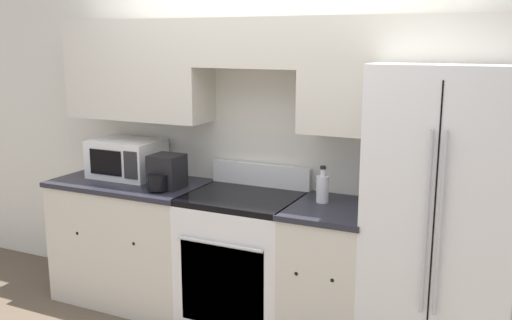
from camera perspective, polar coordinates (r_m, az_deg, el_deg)
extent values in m
cube|color=silver|center=(4.00, 2.15, 2.74)|extent=(8.00, 0.06, 2.60)
cube|color=beige|center=(4.30, -11.69, 8.81)|extent=(1.11, 0.33, 0.72)
cube|color=beige|center=(3.81, -0.34, 11.64)|extent=(0.75, 0.33, 0.32)
cube|color=beige|center=(3.50, 15.16, 7.98)|extent=(1.31, 0.33, 0.72)
cube|color=beige|center=(4.43, -12.21, -8.06)|extent=(1.11, 0.62, 0.89)
cube|color=#23232D|center=(4.30, -12.47, -2.28)|extent=(1.13, 0.64, 0.03)
sphere|color=black|center=(4.32, -17.40, -6.99)|extent=(0.03, 0.03, 0.03)
sphere|color=black|center=(4.02, -12.10, -8.17)|extent=(0.03, 0.03, 0.03)
cube|color=beige|center=(3.75, 7.40, -11.68)|extent=(0.50, 0.62, 0.89)
cube|color=#23232D|center=(3.59, 7.60, -4.93)|extent=(0.52, 0.64, 0.03)
sphere|color=black|center=(3.46, 4.07, -11.25)|extent=(0.03, 0.03, 0.03)
sphere|color=black|center=(3.40, 7.65, -11.82)|extent=(0.03, 0.03, 0.03)
cube|color=white|center=(3.96, -1.31, -10.26)|extent=(0.75, 0.62, 0.88)
cube|color=black|center=(3.73, -3.45, -12.46)|extent=(0.60, 0.01, 0.56)
cube|color=black|center=(3.81, -1.34, -3.84)|extent=(0.75, 0.62, 0.04)
cube|color=white|center=(4.03, 0.44, -1.50)|extent=(0.75, 0.04, 0.16)
cylinder|color=silver|center=(3.60, -3.71, -8.40)|extent=(0.60, 0.02, 0.02)
cube|color=white|center=(3.53, 18.18, -5.68)|extent=(0.81, 0.77, 1.81)
cube|color=black|center=(3.17, 17.26, -7.62)|extent=(0.01, 0.01, 1.67)
cylinder|color=#B7B7BC|center=(3.12, 16.66, -6.13)|extent=(0.02, 0.02, 1.00)
cylinder|color=#B7B7BC|center=(3.11, 17.93, -6.26)|extent=(0.02, 0.02, 1.00)
cube|color=white|center=(4.40, -12.78, 0.17)|extent=(0.51, 0.37, 0.28)
cube|color=black|center=(4.29, -14.82, -0.25)|extent=(0.28, 0.01, 0.18)
cube|color=#262628|center=(4.15, -12.45, -0.53)|extent=(0.11, 0.01, 0.20)
cylinder|color=silver|center=(3.65, 6.67, -2.93)|extent=(0.08, 0.08, 0.17)
cylinder|color=silver|center=(3.62, 6.71, -1.26)|extent=(0.03, 0.03, 0.05)
cylinder|color=black|center=(3.62, 6.72, -0.75)|extent=(0.04, 0.04, 0.02)
cube|color=black|center=(4.02, -8.88, -1.12)|extent=(0.22, 0.20, 0.24)
cylinder|color=black|center=(3.95, -9.77, -2.19)|extent=(0.14, 0.14, 0.11)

